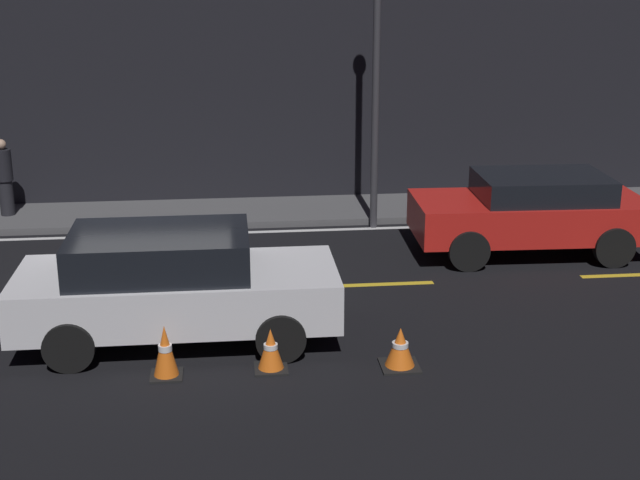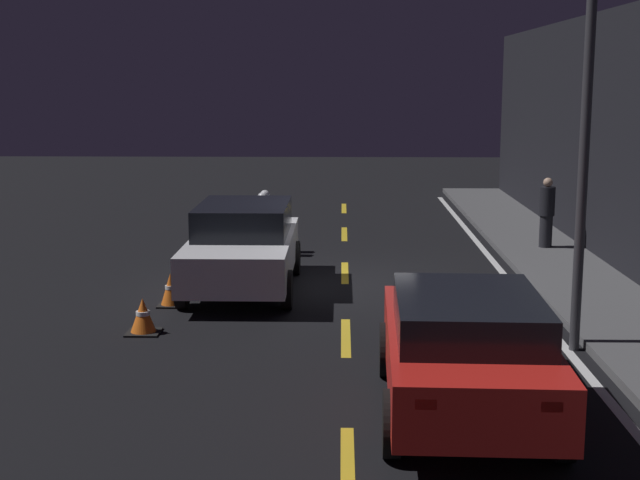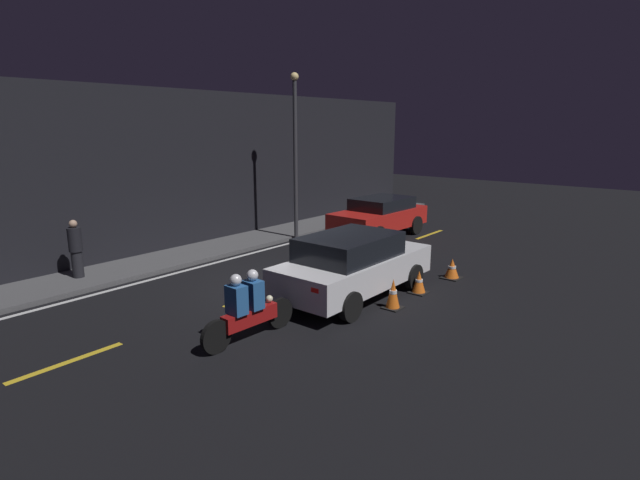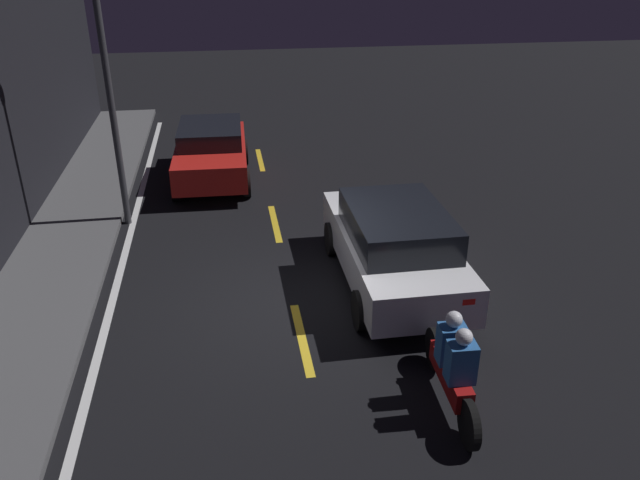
% 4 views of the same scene
% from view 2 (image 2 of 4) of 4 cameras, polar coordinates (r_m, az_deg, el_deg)
% --- Properties ---
extents(ground_plane, '(56.00, 56.00, 0.00)m').
position_cam_2_polar(ground_plane, '(16.66, 1.61, -2.84)').
color(ground_plane, black).
extents(raised_curb, '(28.00, 1.90, 0.13)m').
position_cam_2_polar(raised_curb, '(17.22, 16.18, -2.60)').
color(raised_curb, '#4C4C4F').
rests_on(raised_curb, ground).
extents(lane_dash_a, '(2.00, 0.14, 0.01)m').
position_cam_2_polar(lane_dash_a, '(26.50, 1.54, 2.04)').
color(lane_dash_a, gold).
rests_on(lane_dash_a, ground).
extents(lane_dash_b, '(2.00, 0.14, 0.01)m').
position_cam_2_polar(lane_dash_b, '(22.05, 1.57, 0.39)').
color(lane_dash_b, gold).
rests_on(lane_dash_b, ground).
extents(lane_dash_c, '(2.00, 0.14, 0.01)m').
position_cam_2_polar(lane_dash_c, '(17.64, 1.60, -2.10)').
color(lane_dash_c, gold).
rests_on(lane_dash_c, ground).
extents(lane_dash_d, '(2.00, 0.14, 0.01)m').
position_cam_2_polar(lane_dash_d, '(13.27, 1.66, -6.23)').
color(lane_dash_d, gold).
rests_on(lane_dash_d, ground).
extents(lane_dash_e, '(2.00, 0.14, 0.01)m').
position_cam_2_polar(lane_dash_e, '(9.05, 1.78, -14.31)').
color(lane_dash_e, gold).
rests_on(lane_dash_e, ground).
extents(lane_solid_kerb, '(25.20, 0.14, 0.01)m').
position_cam_2_polar(lane_solid_kerb, '(16.96, 12.23, -2.83)').
color(lane_solid_kerb, silver).
rests_on(lane_solid_kerb, ground).
extents(sedan_white, '(4.34, 1.93, 1.55)m').
position_cam_2_polar(sedan_white, '(16.16, -4.94, -0.31)').
color(sedan_white, silver).
rests_on(sedan_white, ground).
extents(taxi_red, '(4.10, 1.98, 1.44)m').
position_cam_2_polar(taxi_red, '(10.23, 9.29, -6.83)').
color(taxi_red, red).
rests_on(taxi_red, ground).
extents(motorcycle, '(2.22, 0.39, 1.38)m').
position_cam_2_polar(motorcycle, '(19.43, -3.61, 0.97)').
color(motorcycle, black).
rests_on(motorcycle, ground).
extents(traffic_cone_near, '(0.41, 0.41, 0.69)m').
position_cam_2_polar(traffic_cone_near, '(16.48, -8.90, -1.90)').
color(traffic_cone_near, black).
rests_on(traffic_cone_near, ground).
extents(traffic_cone_mid, '(0.43, 0.43, 0.56)m').
position_cam_2_polar(traffic_cone_mid, '(15.22, -9.54, -3.18)').
color(traffic_cone_mid, black).
rests_on(traffic_cone_mid, ground).
extents(traffic_cone_far, '(0.50, 0.50, 0.54)m').
position_cam_2_polar(traffic_cone_far, '(13.67, -11.26, -4.81)').
color(traffic_cone_far, black).
rests_on(traffic_cone_far, ground).
extents(pedestrian, '(0.34, 0.34, 1.53)m').
position_cam_2_polar(pedestrian, '(20.13, 14.30, 1.73)').
color(pedestrian, black).
rests_on(pedestrian, raised_curb).
extents(street_lamp, '(0.28, 0.28, 5.76)m').
position_cam_2_polar(street_lamp, '(12.64, 16.65, 7.41)').
color(street_lamp, '#333338').
rests_on(street_lamp, ground).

